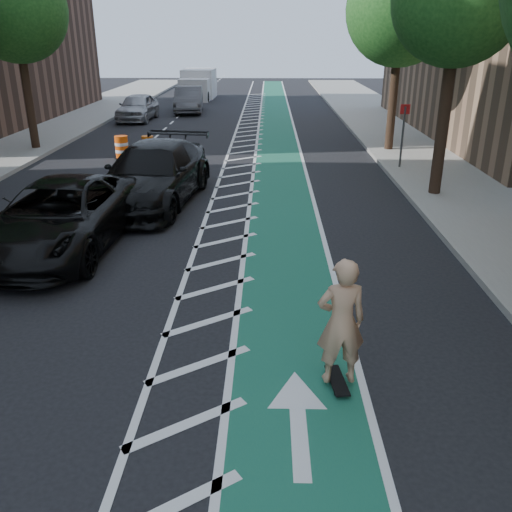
{
  "coord_description": "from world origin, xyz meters",
  "views": [
    {
      "loc": [
        2.56,
        -8.63,
        4.84
      ],
      "look_at": [
        2.35,
        0.51,
        1.1
      ],
      "focal_mm": 38.0,
      "sensor_mm": 36.0,
      "label": 1
    }
  ],
  "objects_px": {
    "skateboarder": "(341,322)",
    "suv_far": "(153,174)",
    "barrel_a": "(68,226)",
    "suv_near": "(61,216)"
  },
  "relations": [
    {
      "from": "skateboarder",
      "to": "suv_far",
      "type": "bearing_deg",
      "value": -71.01
    },
    {
      "from": "suv_far",
      "to": "barrel_a",
      "type": "height_order",
      "value": "suv_far"
    },
    {
      "from": "skateboarder",
      "to": "barrel_a",
      "type": "distance_m",
      "value": 8.62
    },
    {
      "from": "skateboarder",
      "to": "suv_far",
      "type": "height_order",
      "value": "skateboarder"
    },
    {
      "from": "skateboarder",
      "to": "suv_far",
      "type": "distance_m",
      "value": 10.44
    },
    {
      "from": "suv_near",
      "to": "barrel_a",
      "type": "relative_size",
      "value": 7.29
    },
    {
      "from": "skateboarder",
      "to": "suv_far",
      "type": "xyz_separation_m",
      "value": [
        -4.57,
        9.39,
        -0.18
      ]
    },
    {
      "from": "suv_near",
      "to": "suv_far",
      "type": "relative_size",
      "value": 0.95
    },
    {
      "from": "suv_far",
      "to": "barrel_a",
      "type": "xyz_separation_m",
      "value": [
        -1.53,
        -3.33,
        -0.52
      ]
    },
    {
      "from": "suv_near",
      "to": "barrel_a",
      "type": "bearing_deg",
      "value": 101.09
    }
  ]
}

